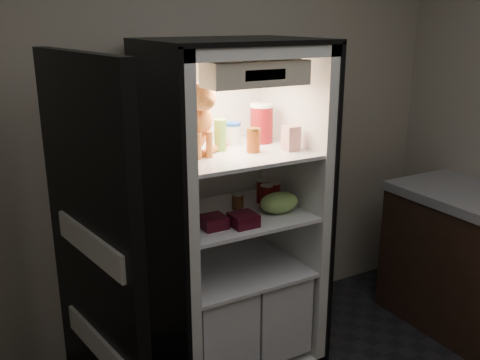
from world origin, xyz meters
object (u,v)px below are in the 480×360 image
(tabby_cat, at_px, (192,125))
(soda_can_a, at_px, (263,191))
(parmesan_shaker, at_px, (220,135))
(pepper_jar, at_px, (261,123))
(condiment_jar, at_px, (238,201))
(soda_can_c, at_px, (266,197))
(berry_box_left, at_px, (213,222))
(salsa_jar, at_px, (253,140))
(mayo_tub, at_px, (233,134))
(berry_box_right, at_px, (243,220))
(cream_carton, at_px, (291,138))
(soda_can_b, at_px, (274,194))
(refrigerator, at_px, (230,234))
(grape_bag, at_px, (279,202))

(tabby_cat, bearing_deg, soda_can_a, -5.30)
(tabby_cat, distance_m, parmesan_shaker, 0.18)
(pepper_jar, distance_m, condiment_jar, 0.46)
(parmesan_shaker, relative_size, condiment_jar, 1.83)
(soda_can_c, bearing_deg, soda_can_a, 71.02)
(soda_can_a, bearing_deg, parmesan_shaker, -175.81)
(berry_box_left, bearing_deg, salsa_jar, 14.81)
(berry_box_left, bearing_deg, mayo_tub, 45.77)
(parmesan_shaker, bearing_deg, berry_box_right, -89.11)
(soda_can_a, bearing_deg, condiment_jar, -172.32)
(pepper_jar, bearing_deg, cream_carton, -81.07)
(soda_can_a, bearing_deg, soda_can_b, -68.60)
(pepper_jar, bearing_deg, tabby_cat, -173.40)
(soda_can_b, bearing_deg, berry_box_left, -163.66)
(condiment_jar, bearing_deg, cream_carton, -37.84)
(refrigerator, bearing_deg, berry_box_left, -135.59)
(refrigerator, bearing_deg, pepper_jar, 11.87)
(tabby_cat, xyz_separation_m, condiment_jar, (0.27, -0.01, -0.46))
(mayo_tub, height_order, salsa_jar, salsa_jar)
(mayo_tub, height_order, berry_box_left, mayo_tub)
(grape_bag, bearing_deg, mayo_tub, 121.91)
(tabby_cat, height_order, berry_box_left, tabby_cat)
(parmesan_shaker, relative_size, berry_box_left, 1.34)
(pepper_jar, height_order, condiment_jar, pepper_jar)
(cream_carton, distance_m, soda_can_a, 0.41)
(condiment_jar, bearing_deg, berry_box_right, -112.91)
(berry_box_right, bearing_deg, parmesan_shaker, 90.89)
(pepper_jar, xyz_separation_m, berry_box_right, (-0.29, -0.30, -0.43))
(condiment_jar, height_order, berry_box_right, condiment_jar)
(soda_can_b, relative_size, berry_box_left, 1.08)
(grape_bag, xyz_separation_m, berry_box_right, (-0.27, -0.08, -0.02))
(mayo_tub, xyz_separation_m, salsa_jar, (0.02, -0.20, 0.00))
(mayo_tub, bearing_deg, grape_bag, -58.09)
(tabby_cat, bearing_deg, parmesan_shaker, -9.48)
(refrigerator, relative_size, condiment_jar, 20.35)
(parmesan_shaker, height_order, berry_box_right, parmesan_shaker)
(mayo_tub, xyz_separation_m, pepper_jar, (0.17, -0.02, 0.05))
(tabby_cat, relative_size, cream_carton, 3.11)
(cream_carton, xyz_separation_m, berry_box_left, (-0.48, -0.01, -0.38))
(parmesan_shaker, relative_size, berry_box_right, 1.29)
(salsa_jar, relative_size, soda_can_c, 0.97)
(salsa_jar, bearing_deg, cream_carton, -18.61)
(mayo_tub, distance_m, soda_can_b, 0.42)
(mayo_tub, distance_m, pepper_jar, 0.18)
(soda_can_b, height_order, grape_bag, soda_can_b)
(soda_can_a, bearing_deg, berry_box_left, -153.90)
(refrigerator, height_order, tabby_cat, refrigerator)
(parmesan_shaker, height_order, berry_box_left, parmesan_shaker)
(parmesan_shaker, relative_size, mayo_tub, 1.32)
(pepper_jar, bearing_deg, soda_can_b, -80.54)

